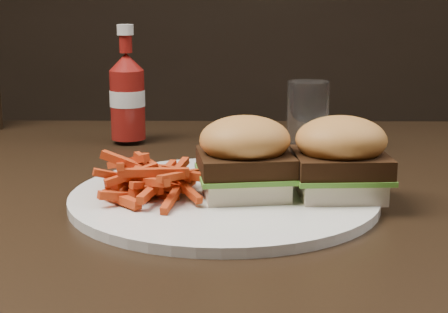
{
  "coord_description": "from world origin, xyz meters",
  "views": [
    {
      "loc": [
        0.04,
        -0.84,
        0.97
      ],
      "look_at": [
        0.03,
        -0.1,
        0.8
      ],
      "focal_mm": 55.0,
      "sensor_mm": 36.0,
      "label": 1
    }
  ],
  "objects_px": {
    "plate": "(224,198)",
    "ketchup_bottle": "(128,105)",
    "dining_table": "(201,192)",
    "tumbler": "(308,114)"
  },
  "relations": [
    {
      "from": "plate",
      "to": "ketchup_bottle",
      "type": "relative_size",
      "value": 3.21
    },
    {
      "from": "plate",
      "to": "ketchup_bottle",
      "type": "xyz_separation_m",
      "value": [
        -0.15,
        0.31,
        0.06
      ]
    },
    {
      "from": "dining_table",
      "to": "ketchup_bottle",
      "type": "xyz_separation_m",
      "value": [
        -0.12,
        0.2,
        0.08
      ]
    },
    {
      "from": "dining_table",
      "to": "tumbler",
      "type": "xyz_separation_m",
      "value": [
        0.15,
        0.15,
        0.08
      ]
    },
    {
      "from": "dining_table",
      "to": "plate",
      "type": "bearing_deg",
      "value": -74.65
    },
    {
      "from": "dining_table",
      "to": "tumbler",
      "type": "distance_m",
      "value": 0.23
    },
    {
      "from": "dining_table",
      "to": "ketchup_bottle",
      "type": "distance_m",
      "value": 0.25
    },
    {
      "from": "plate",
      "to": "ketchup_bottle",
      "type": "bearing_deg",
      "value": 115.87
    },
    {
      "from": "ketchup_bottle",
      "to": "dining_table",
      "type": "bearing_deg",
      "value": -59.13
    },
    {
      "from": "dining_table",
      "to": "tumbler",
      "type": "relative_size",
      "value": 12.54
    }
  ]
}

